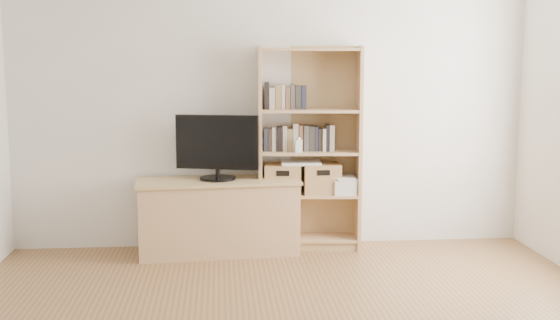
{
  "coord_description": "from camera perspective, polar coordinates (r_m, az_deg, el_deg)",
  "views": [
    {
      "loc": [
        -0.45,
        -3.61,
        1.66
      ],
      "look_at": [
        0.03,
        1.9,
        0.85
      ],
      "focal_mm": 45.0,
      "sensor_mm": 36.0,
      "label": 1
    }
  ],
  "objects": [
    {
      "name": "television",
      "position": [
        5.91,
        -5.11,
        1.08
      ],
      "size": [
        0.7,
        0.22,
        0.55
      ],
      "primitive_type": "cube",
      "rotation": [
        0.0,
        0.0,
        -0.24
      ],
      "color": "black",
      "rests_on": "tv_stand"
    },
    {
      "name": "magazine_stack",
      "position": [
        6.13,
        5.24,
        -2.09
      ],
      "size": [
        0.21,
        0.29,
        0.13
      ],
      "primitive_type": "cube",
      "rotation": [
        0.0,
        0.0,
        -0.05
      ],
      "color": "beige",
      "rests_on": "bookshelf"
    },
    {
      "name": "baby_monitor",
      "position": [
        5.95,
        1.54,
        1.14
      ],
      "size": [
        0.06,
        0.04,
        0.11
      ],
      "primitive_type": "cube",
      "rotation": [
        0.0,
        0.0,
        -0.03
      ],
      "color": "white",
      "rests_on": "bookshelf"
    },
    {
      "name": "basket_left",
      "position": [
        6.09,
        0.22,
        -1.52
      ],
      "size": [
        0.33,
        0.28,
        0.26
      ],
      "primitive_type": "cube",
      "rotation": [
        0.0,
        0.0,
        -0.08
      ],
      "color": "olive",
      "rests_on": "bookshelf"
    },
    {
      "name": "basket_right",
      "position": [
        6.1,
        3.42,
        -1.49
      ],
      "size": [
        0.33,
        0.27,
        0.26
      ],
      "primitive_type": "cube",
      "rotation": [
        0.0,
        0.0,
        -0.04
      ],
      "color": "olive",
      "rests_on": "bookshelf"
    },
    {
      "name": "books_row_upper",
      "position": [
        6.03,
        0.59,
        5.1
      ],
      "size": [
        0.39,
        0.18,
        0.2
      ],
      "primitive_type": "cube",
      "rotation": [
        0.0,
        0.0,
        -0.12
      ],
      "color": "#222433",
      "rests_on": "bookshelf"
    },
    {
      "name": "laptop",
      "position": [
        6.06,
        1.73,
        -0.22
      ],
      "size": [
        0.35,
        0.26,
        0.03
      ],
      "primitive_type": "cube",
      "rotation": [
        0.0,
        0.0,
        -0.06
      ],
      "color": "white",
      "rests_on": "basket_left"
    },
    {
      "name": "front_wall",
      "position": [
        1.26,
        16.64,
        -8.61
      ],
      "size": [
        4.5,
        0.02,
        2.6
      ],
      "primitive_type": "cube",
      "color": "silver",
      "rests_on": "floor"
    },
    {
      "name": "tv_stand",
      "position": [
        6.02,
        -5.04,
        -4.68
      ],
      "size": [
        1.37,
        0.61,
        0.61
      ],
      "primitive_type": "cube",
      "rotation": [
        0.0,
        0.0,
        0.09
      ],
      "color": "tan",
      "rests_on": "floor"
    },
    {
      "name": "bookshelf",
      "position": [
        6.06,
        2.43,
        0.94
      ],
      "size": [
        0.9,
        0.38,
        1.75
      ],
      "primitive_type": "cube",
      "rotation": [
        0.0,
        0.0,
        -0.08
      ],
      "color": "tan",
      "rests_on": "floor"
    },
    {
      "name": "back_wall",
      "position": [
        6.14,
        -0.72,
        5.0
      ],
      "size": [
        4.5,
        0.02,
        2.6
      ],
      "primitive_type": "cube",
      "color": "silver",
      "rests_on": "floor"
    },
    {
      "name": "books_row_mid",
      "position": [
        6.07,
        2.42,
        1.71
      ],
      "size": [
        0.75,
        0.17,
        0.2
      ],
      "primitive_type": "cube",
      "rotation": [
        0.0,
        0.0,
        -0.03
      ],
      "color": "#222433",
      "rests_on": "bookshelf"
    }
  ]
}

